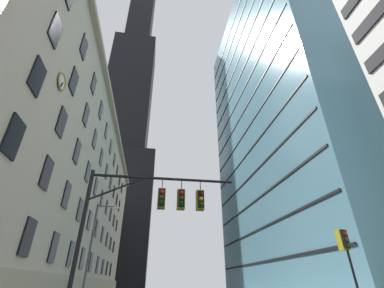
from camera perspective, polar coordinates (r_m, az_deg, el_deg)
The scene contains 6 objects.
station_building at distance 40.78m, azimuth -31.13°, elevation -8.45°, with size 16.87×64.32×25.76m.
dark_skyscraper at distance 115.84m, azimuth -14.59°, elevation 4.66°, with size 27.95×27.95×211.57m.
glass_office_midrise at distance 49.14m, azimuth 19.40°, elevation 6.47°, with size 14.57×35.96×57.04m.
traffic_signal_mast at distance 13.44m, azimuth -8.28°, elevation -13.85°, with size 7.61×0.63×6.52m.
traffic_light_near_right at distance 16.36m, azimuth 30.93°, elevation -18.70°, with size 0.40×0.63×3.89m.
street_lamppost at distance 24.60m, azimuth -20.87°, elevation -19.57°, with size 2.02×0.32×7.67m.
Camera 1 is at (-3.47, -9.74, 1.45)m, focal length 23.90 mm.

